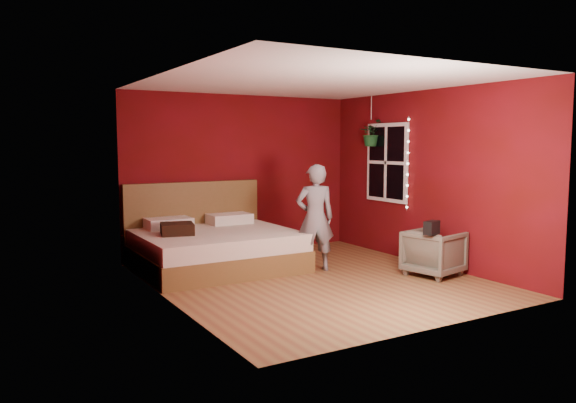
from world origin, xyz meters
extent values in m
plane|color=brown|center=(0.00, 0.00, 0.00)|extent=(4.50, 4.50, 0.00)
cube|color=maroon|center=(0.00, 2.26, 1.30)|extent=(4.00, 0.02, 2.60)
cube|color=maroon|center=(0.00, -2.26, 1.30)|extent=(4.00, 0.02, 2.60)
cube|color=maroon|center=(-2.01, 0.00, 1.30)|extent=(0.02, 4.50, 2.60)
cube|color=maroon|center=(2.01, 0.00, 1.30)|extent=(0.02, 4.50, 2.60)
cube|color=white|center=(0.00, 0.00, 2.61)|extent=(4.00, 4.50, 0.02)
cube|color=white|center=(1.97, 0.90, 1.50)|extent=(0.04, 0.97, 1.27)
cube|color=black|center=(1.96, 0.90, 1.50)|extent=(0.02, 0.85, 1.15)
cube|color=white|center=(1.95, 0.90, 1.50)|extent=(0.03, 0.05, 1.15)
cube|color=white|center=(1.95, 0.90, 1.50)|extent=(0.03, 0.85, 0.05)
cylinder|color=silver|center=(1.94, 0.38, 1.50)|extent=(0.01, 0.01, 1.45)
sphere|color=#FFF2CC|center=(1.94, 0.38, 0.83)|extent=(0.04, 0.04, 0.04)
sphere|color=#FFF2CC|center=(1.94, 0.38, 0.99)|extent=(0.04, 0.04, 0.04)
sphere|color=#FFF2CC|center=(1.94, 0.38, 1.16)|extent=(0.04, 0.04, 0.04)
sphere|color=#FFF2CC|center=(1.94, 0.38, 1.33)|extent=(0.04, 0.04, 0.04)
sphere|color=#FFF2CC|center=(1.94, 0.38, 1.50)|extent=(0.04, 0.04, 0.04)
sphere|color=#FFF2CC|center=(1.94, 0.38, 1.67)|extent=(0.04, 0.04, 0.04)
sphere|color=#FFF2CC|center=(1.94, 0.38, 1.84)|extent=(0.04, 0.04, 0.04)
sphere|color=#FFF2CC|center=(1.94, 0.38, 2.01)|extent=(0.04, 0.04, 0.04)
sphere|color=#FFF2CC|center=(1.94, 0.38, 2.17)|extent=(0.04, 0.04, 0.04)
cube|color=brown|center=(-0.88, 1.27, 0.15)|extent=(2.20, 1.87, 0.31)
cube|color=white|center=(-0.88, 1.27, 0.43)|extent=(2.16, 1.83, 0.24)
cube|color=brown|center=(-0.88, 2.16, 0.60)|extent=(2.20, 0.09, 1.21)
cube|color=silver|center=(-1.37, 1.89, 0.63)|extent=(0.66, 0.42, 0.15)
cube|color=silver|center=(-0.38, 1.89, 0.63)|extent=(0.66, 0.42, 0.15)
imported|color=slate|center=(0.31, 0.47, 0.76)|extent=(0.64, 0.52, 1.52)
imported|color=#676252|center=(1.56, -0.61, 0.31)|extent=(0.82, 0.80, 0.63)
cube|color=black|center=(1.28, -0.84, 0.72)|extent=(0.27, 0.19, 0.17)
cube|color=black|center=(-1.45, 1.29, 0.63)|extent=(0.53, 0.53, 0.16)
cylinder|color=silver|center=(1.88, 1.21, 2.40)|extent=(0.01, 0.01, 0.40)
imported|color=#185523|center=(1.88, 1.21, 1.98)|extent=(0.47, 0.43, 0.44)
camera|label=1|loc=(-3.99, -6.16, 1.82)|focal=35.00mm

